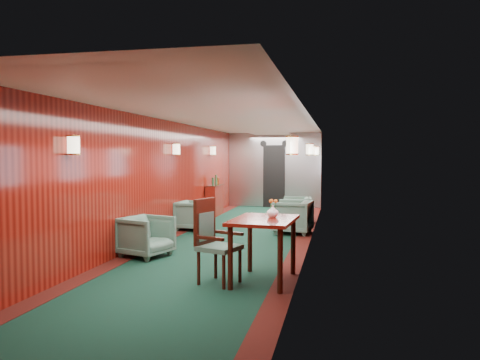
{
  "coord_description": "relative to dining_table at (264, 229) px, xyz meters",
  "views": [
    {
      "loc": [
        2.01,
        -9.08,
        1.66
      ],
      "look_at": [
        0.0,
        0.51,
        1.15
      ],
      "focal_mm": 35.0,
      "sensor_mm": 36.0,
      "label": 1
    }
  ],
  "objects": [
    {
      "name": "room",
      "position": [
        -1.07,
        3.06,
        0.93
      ],
      "size": [
        12.0,
        12.1,
        2.4
      ],
      "color": "#0D3122",
      "rests_on": "ground"
    },
    {
      "name": "bulkhead",
      "position": [
        -1.07,
        8.97,
        0.48
      ],
      "size": [
        2.98,
        0.17,
        2.39
      ],
      "color": "#ACAFB4",
      "rests_on": "ground"
    },
    {
      "name": "windows_right",
      "position": [
        0.42,
        3.31,
        0.75
      ],
      "size": [
        0.02,
        8.6,
        0.8
      ],
      "color": "silver",
      "rests_on": "ground"
    },
    {
      "name": "wall_sconces",
      "position": [
        -1.07,
        3.63,
        1.09
      ],
      "size": [
        2.97,
        7.97,
        0.25
      ],
      "color": "#FFF2C6",
      "rests_on": "ground"
    },
    {
      "name": "dining_table",
      "position": [
        0.0,
        0.0,
        0.0
      ],
      "size": [
        0.86,
        1.17,
        0.84
      ],
      "rotation": [
        0.0,
        0.0,
        -0.07
      ],
      "color": "maroon",
      "rests_on": "ground"
    },
    {
      "name": "side_chair",
      "position": [
        -0.65,
        -0.17,
        -0.11
      ],
      "size": [
        0.61,
        0.63,
        1.1
      ],
      "rotation": [
        0.0,
        0.0,
        -0.34
      ],
      "color": "#1F4A40",
      "rests_on": "ground"
    },
    {
      "name": "credenza",
      "position": [
        -2.41,
        6.5,
        -0.27
      ],
      "size": [
        0.3,
        0.95,
        1.13
      ],
      "color": "maroon",
      "rests_on": "ground"
    },
    {
      "name": "flower_vase",
      "position": [
        0.1,
        0.13,
        0.22
      ],
      "size": [
        0.18,
        0.18,
        0.16
      ],
      "primitive_type": "imported",
      "rotation": [
        0.0,
        0.0,
        -0.17
      ],
      "color": "white",
      "rests_on": "dining_table"
    },
    {
      "name": "armchair_left_near",
      "position": [
        -2.13,
        1.12,
        -0.37
      ],
      "size": [
        0.92,
        0.91,
        0.67
      ],
      "primitive_type": "imported",
      "rotation": [
        0.0,
        0.0,
        1.25
      ],
      "color": "#1F4A40",
      "rests_on": "ground"
    },
    {
      "name": "armchair_left_far",
      "position": [
        -2.2,
        3.92,
        -0.38
      ],
      "size": [
        0.75,
        0.73,
        0.65
      ],
      "primitive_type": "imported",
      "rotation": [
        0.0,
        0.0,
        1.52
      ],
      "color": "#1F4A40",
      "rests_on": "ground"
    },
    {
      "name": "armchair_right_near",
      "position": [
        0.01,
        3.9,
        -0.34
      ],
      "size": [
        0.88,
        0.86,
        0.72
      ],
      "primitive_type": "imported",
      "rotation": [
        0.0,
        0.0,
        -1.7
      ],
      "color": "#1F4A40",
      "rests_on": "ground"
    },
    {
      "name": "armchair_right_far",
      "position": [
        -0.04,
        5.58,
        -0.38
      ],
      "size": [
        0.76,
        0.75,
        0.64
      ],
      "primitive_type": "imported",
      "rotation": [
        0.0,
        0.0,
        -1.48
      ],
      "color": "#1F4A40",
      "rests_on": "ground"
    }
  ]
}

